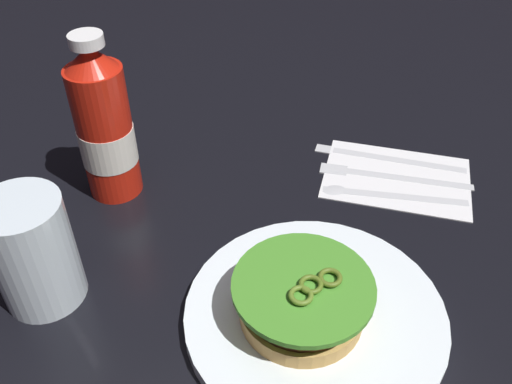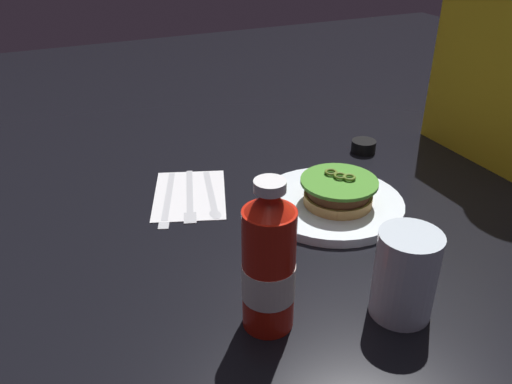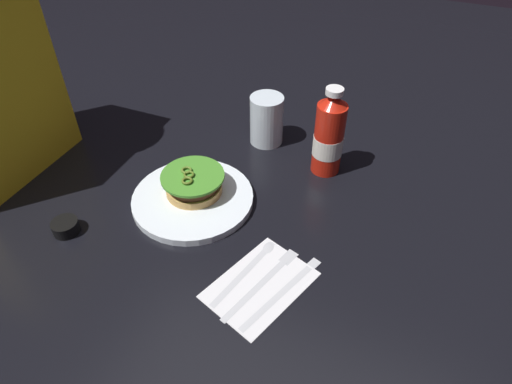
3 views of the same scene
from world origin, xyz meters
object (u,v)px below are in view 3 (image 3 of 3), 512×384
Objects in this scene: burger_sandwich at (193,183)px; butter_knife at (287,287)px; dinner_plate at (193,199)px; ketchup_bottle at (329,136)px; fork_utensil at (267,277)px; water_glass at (267,120)px; condiment_cup at (66,227)px; napkin at (260,285)px; spoon_utensil at (254,262)px.

butter_knife is (-0.15, -0.27, -0.03)m from burger_sandwich.
dinner_plate is 0.33m from ketchup_bottle.
ketchup_bottle is at bearing -1.27° from fork_utensil.
condiment_cup is (-0.45, 0.25, -0.05)m from water_glass.
burger_sandwich is 0.32m from ketchup_bottle.
fork_utensil is (0.02, -0.01, 0.00)m from napkin.
napkin is (-0.37, 0.01, -0.09)m from ketchup_bottle.
butter_knife is at bearing -100.33° from fork_utensil.
butter_knife is at bearing -76.67° from napkin.
water_glass is 0.44m from fork_utensil.
spoon_utensil is (0.02, 0.04, 0.00)m from fork_utensil.
napkin is (-0.15, -0.22, -0.01)m from dinner_plate.
water_glass is 2.32× the size of condiment_cup.
burger_sandwich is 0.31m from butter_knife.
water_glass is at bearing -12.59° from dinner_plate.
ketchup_bottle reaches higher than spoon_utensil.
condiment_cup is at bearing 150.59° from water_glass.
burger_sandwich is 0.69× the size of fork_utensil.
ketchup_bottle is at bearing -46.53° from dinner_plate.
condiment_cup is (-0.19, 0.19, -0.03)m from burger_sandwich.
butter_knife reaches higher than napkin.
water_glass reaches higher than napkin.
burger_sandwich is 0.68× the size of butter_knife.
fork_utensil is at bearing -122.84° from spoon_utensil.
spoon_utensil is (-0.11, -0.19, -0.00)m from dinner_plate.
ketchup_bottle is at bearing -7.64° from spoon_utensil.
burger_sandwich is at bearing -44.64° from condiment_cup.
butter_knife is at bearing -119.70° from burger_sandwich.
burger_sandwich is 2.54× the size of condiment_cup.
napkin is 0.05m from butter_knife.
spoon_utensil is (-0.33, 0.04, -0.09)m from ketchup_bottle.
fork_utensil is at bearing -17.80° from napkin.
spoon_utensil is (-0.38, -0.13, -0.06)m from water_glass.
dinner_plate is 4.88× the size of condiment_cup.
napkin is at bearing -126.50° from burger_sandwich.
water_glass is (0.27, -0.06, 0.05)m from dinner_plate.
butter_knife is at bearing -85.26° from condiment_cup.
napkin is at bearing 177.87° from ketchup_bottle.
ketchup_bottle is at bearing 5.26° from butter_knife.
napkin is at bearing -124.41° from dinner_plate.
water_glass reaches higher than burger_sandwich.
fork_utensil and spoon_utensil have the same top height.
spoon_utensil is at bearing -119.79° from dinner_plate.
burger_sandwich is 0.27m from water_glass.
fork_utensil is (-0.40, -0.16, -0.06)m from water_glass.
dinner_plate is 0.04m from burger_sandwich.
burger_sandwich is at bearing 53.50° from napkin.
napkin is 1.03× the size of spoon_utensil.
fork_utensil is at bearing -122.61° from burger_sandwich.
butter_knife is 1.08× the size of spoon_utensil.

